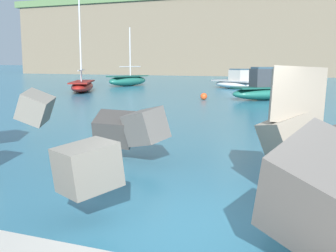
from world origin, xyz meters
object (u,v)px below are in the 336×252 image
boat_near_right (82,86)px  boat_mid_centre (267,90)px  boat_mid_right (128,80)px  mooring_buoy_outer (255,89)px  mooring_buoy_inner (204,96)px  boat_mid_left (237,82)px

boat_near_right → boat_mid_centre: bearing=-5.9°
boat_mid_right → mooring_buoy_outer: boat_mid_right is taller
mooring_buoy_inner → boat_mid_centre: bearing=21.8°
mooring_buoy_inner → mooring_buoy_outer: size_ratio=1.00×
boat_mid_centre → boat_near_right: bearing=174.1°
boat_mid_centre → mooring_buoy_outer: 7.63m
boat_mid_left → boat_mid_right: size_ratio=0.91×
boat_mid_left → boat_mid_right: bearing=-179.5°
boat_mid_right → mooring_buoy_inner: bearing=-45.3°
boat_mid_left → boat_near_right: bearing=-140.2°
boat_mid_left → mooring_buoy_inner: 11.88m
boat_near_right → mooring_buoy_inner: 11.62m
boat_mid_centre → mooring_buoy_inner: bearing=-158.2°
boat_near_right → mooring_buoy_inner: size_ratio=18.09×
boat_near_right → mooring_buoy_outer: size_ratio=18.09×
boat_mid_left → boat_mid_right: (-10.98, -0.10, 0.01)m
boat_mid_right → mooring_buoy_outer: (13.20, -2.97, -0.35)m
boat_near_right → boat_mid_centre: size_ratio=1.62×
boat_mid_left → mooring_buoy_outer: size_ratio=11.92×
boat_near_right → boat_mid_right: boat_near_right is taller
boat_near_right → boat_mid_right: bearing=92.8°
mooring_buoy_inner → mooring_buoy_outer: same height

